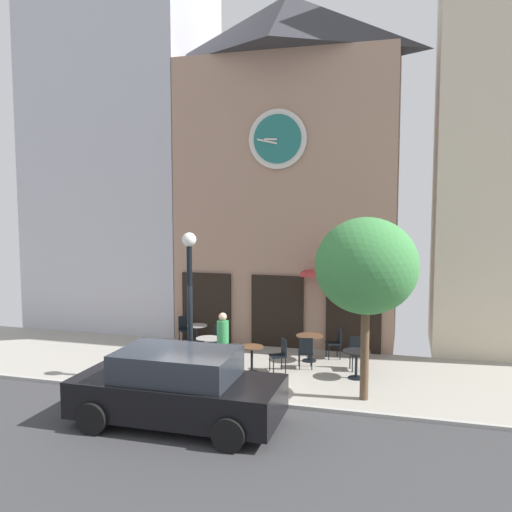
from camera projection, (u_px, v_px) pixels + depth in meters
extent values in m
cube|color=#9E998E|center=(228.00, 368.00, 15.05)|extent=(25.88, 5.07, 0.05)
cube|color=#38383A|center=(125.00, 461.00, 9.56)|extent=(25.88, 6.40, 0.05)
cube|color=#A8A5A0|center=(194.00, 396.00, 12.64)|extent=(25.88, 0.12, 0.08)
cube|color=#9E7A66|center=(287.00, 201.00, 18.08)|extent=(7.23, 2.63, 9.31)
pyramid|color=#2D2D33|center=(288.00, 27.00, 17.55)|extent=(6.50, 3.68, 2.07)
cylinder|color=beige|center=(278.00, 139.00, 16.59)|extent=(1.84, 0.10, 1.84)
cylinder|color=#1E6660|center=(277.00, 139.00, 16.53)|extent=(1.51, 0.04, 1.51)
cube|color=beige|center=(270.00, 139.00, 16.55)|extent=(0.42, 0.03, 0.08)
cube|color=beige|center=(267.00, 141.00, 16.58)|extent=(0.64, 0.03, 0.20)
cube|color=black|center=(207.00, 307.00, 17.77)|extent=(1.69, 0.10, 2.30)
cube|color=black|center=(277.00, 311.00, 17.11)|extent=(1.69, 0.10, 2.30)
cube|color=black|center=(353.00, 315.00, 16.46)|extent=(1.69, 0.10, 2.30)
cube|color=#B23333|center=(340.00, 274.00, 16.15)|extent=(2.31, 0.90, 0.12)
cube|color=#B2B2BC|center=(126.00, 125.00, 20.73)|extent=(6.15, 4.96, 15.22)
cylinder|color=black|center=(191.00, 375.00, 13.75)|extent=(0.32, 0.32, 0.36)
cylinder|color=black|center=(190.00, 315.00, 13.61)|extent=(0.14, 0.14, 3.48)
sphere|color=white|center=(189.00, 240.00, 13.43)|extent=(0.36, 0.36, 0.36)
cylinder|color=brown|center=(365.00, 351.00, 12.43)|extent=(0.20, 0.20, 2.31)
ellipsoid|color=#3D8442|center=(366.00, 266.00, 12.25)|extent=(2.36, 2.12, 2.24)
cylinder|color=black|center=(197.00, 337.00, 16.90)|extent=(0.07, 0.07, 0.75)
cylinder|color=black|center=(197.00, 348.00, 16.93)|extent=(0.40, 0.40, 0.03)
cylinder|color=gray|center=(197.00, 326.00, 16.86)|extent=(0.63, 0.63, 0.03)
cylinder|color=black|center=(208.00, 351.00, 15.38)|extent=(0.07, 0.07, 0.72)
cylinder|color=black|center=(208.00, 363.00, 15.41)|extent=(0.40, 0.40, 0.03)
cylinder|color=gray|center=(208.00, 339.00, 15.34)|extent=(0.71, 0.71, 0.03)
cylinder|color=black|center=(252.00, 360.00, 14.44)|extent=(0.07, 0.07, 0.73)
cylinder|color=black|center=(252.00, 373.00, 14.47)|extent=(0.40, 0.40, 0.03)
cylinder|color=brown|center=(252.00, 347.00, 14.41)|extent=(0.63, 0.63, 0.03)
cylinder|color=black|center=(309.00, 348.00, 15.58)|extent=(0.07, 0.07, 0.75)
cylinder|color=black|center=(309.00, 360.00, 15.61)|extent=(0.40, 0.40, 0.03)
cylinder|color=brown|center=(310.00, 336.00, 15.54)|extent=(0.79, 0.79, 0.03)
cylinder|color=black|center=(356.00, 365.00, 14.02)|extent=(0.07, 0.07, 0.72)
cylinder|color=black|center=(356.00, 378.00, 14.05)|extent=(0.40, 0.40, 0.03)
cylinder|color=black|center=(356.00, 351.00, 13.98)|extent=(0.73, 0.73, 0.03)
cube|color=black|center=(217.00, 342.00, 16.05)|extent=(0.42, 0.42, 0.04)
cube|color=black|center=(219.00, 333.00, 16.20)|extent=(0.38, 0.06, 0.45)
cylinder|color=black|center=(210.00, 350.00, 15.96)|extent=(0.03, 0.03, 0.45)
cylinder|color=black|center=(220.00, 351.00, 15.86)|extent=(0.03, 0.03, 0.45)
cylinder|color=black|center=(214.00, 347.00, 16.28)|extent=(0.03, 0.03, 0.45)
cylinder|color=black|center=(224.00, 348.00, 16.18)|extent=(0.03, 0.03, 0.45)
cube|color=black|center=(357.00, 354.00, 14.69)|extent=(0.50, 0.50, 0.04)
cube|color=black|center=(356.00, 345.00, 14.85)|extent=(0.38, 0.15, 0.45)
cylinder|color=black|center=(352.00, 364.00, 14.54)|extent=(0.03, 0.03, 0.45)
cylinder|color=black|center=(365.00, 364.00, 14.54)|extent=(0.03, 0.03, 0.45)
cylinder|color=black|center=(350.00, 361.00, 14.87)|extent=(0.03, 0.03, 0.45)
cylinder|color=black|center=(362.00, 361.00, 14.88)|extent=(0.03, 0.03, 0.45)
cube|color=black|center=(278.00, 356.00, 14.53)|extent=(0.55, 0.55, 0.04)
cube|color=black|center=(284.00, 347.00, 14.56)|extent=(0.23, 0.35, 0.45)
cylinder|color=black|center=(270.00, 363.00, 14.67)|extent=(0.03, 0.03, 0.45)
cylinder|color=black|center=(274.00, 366.00, 14.34)|extent=(0.03, 0.03, 0.45)
cylinder|color=black|center=(282.00, 362.00, 14.76)|extent=(0.03, 0.03, 0.45)
cylinder|color=black|center=(286.00, 365.00, 14.44)|extent=(0.03, 0.03, 0.45)
cube|color=black|center=(200.00, 355.00, 14.60)|extent=(0.41, 0.41, 0.04)
cube|color=black|center=(198.00, 349.00, 14.41)|extent=(0.38, 0.05, 0.45)
cylinder|color=black|center=(208.00, 362.00, 14.74)|extent=(0.03, 0.03, 0.45)
cylinder|color=black|center=(197.00, 361.00, 14.84)|extent=(0.03, 0.03, 0.45)
cylinder|color=black|center=(204.00, 366.00, 14.41)|extent=(0.03, 0.03, 0.45)
cylinder|color=black|center=(192.00, 364.00, 14.51)|extent=(0.03, 0.03, 0.45)
cube|color=black|center=(186.00, 330.00, 17.53)|extent=(0.57, 0.57, 0.04)
cube|color=black|center=(184.00, 322.00, 17.67)|extent=(0.31, 0.29, 0.45)
cylinder|color=black|center=(183.00, 339.00, 17.32)|extent=(0.03, 0.03, 0.45)
cylinder|color=black|center=(193.00, 338.00, 17.47)|extent=(0.03, 0.03, 0.45)
cylinder|color=black|center=(179.00, 336.00, 17.62)|extent=(0.03, 0.03, 0.45)
cylinder|color=black|center=(189.00, 335.00, 17.78)|extent=(0.03, 0.03, 0.45)
cube|color=black|center=(333.00, 343.00, 15.86)|extent=(0.52, 0.52, 0.04)
cube|color=black|center=(339.00, 336.00, 15.86)|extent=(0.18, 0.37, 0.45)
cylinder|color=black|center=(326.00, 349.00, 16.03)|extent=(0.03, 0.03, 0.45)
cylinder|color=black|center=(329.00, 352.00, 15.70)|extent=(0.03, 0.03, 0.45)
cylinder|color=black|center=(337.00, 349.00, 16.07)|extent=(0.03, 0.03, 0.45)
cylinder|color=black|center=(340.00, 352.00, 15.73)|extent=(0.03, 0.03, 0.45)
cube|color=black|center=(305.00, 352.00, 14.89)|extent=(0.49, 0.49, 0.04)
cube|color=black|center=(306.00, 346.00, 14.69)|extent=(0.38, 0.13, 0.45)
cylinder|color=black|center=(311.00, 359.00, 15.07)|extent=(0.03, 0.03, 0.45)
cylinder|color=black|center=(299.00, 358.00, 15.08)|extent=(0.03, 0.03, 0.45)
cylinder|color=black|center=(312.00, 362.00, 14.74)|extent=(0.03, 0.03, 0.45)
cylinder|color=black|center=(299.00, 362.00, 14.74)|extent=(0.03, 0.03, 0.45)
cylinder|color=#2D2D38|center=(223.00, 358.00, 14.39)|extent=(0.37, 0.37, 0.85)
cylinder|color=#338C4C|center=(223.00, 332.00, 14.32)|extent=(0.45, 0.45, 0.60)
sphere|color=tan|center=(223.00, 317.00, 14.28)|extent=(0.22, 0.22, 0.22)
cube|color=black|center=(177.00, 396.00, 11.06)|extent=(4.31, 1.81, 0.75)
cube|color=#262B33|center=(177.00, 365.00, 11.00)|extent=(2.41, 1.59, 0.60)
cylinder|color=black|center=(229.00, 434.00, 9.84)|extent=(0.64, 0.22, 0.64)
cylinder|color=black|center=(255.00, 400.00, 11.57)|extent=(0.64, 0.22, 0.64)
cylinder|color=black|center=(93.00, 418.00, 10.61)|extent=(0.64, 0.22, 0.64)
cylinder|color=black|center=(137.00, 388.00, 12.33)|extent=(0.64, 0.22, 0.64)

